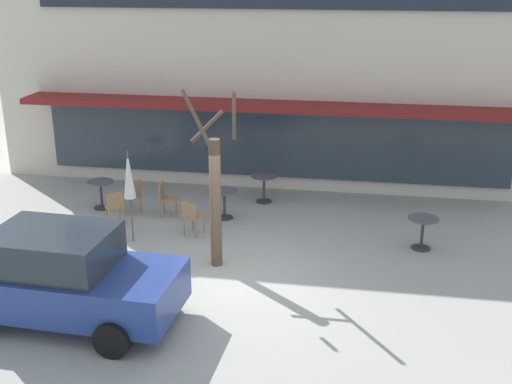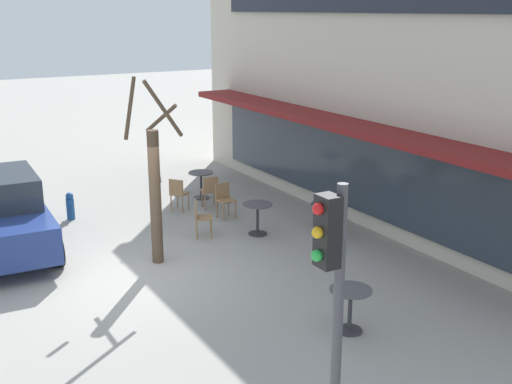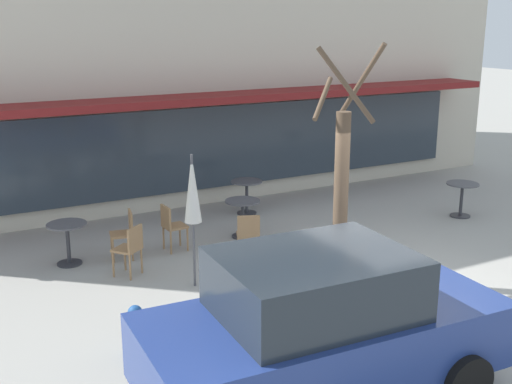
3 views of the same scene
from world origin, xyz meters
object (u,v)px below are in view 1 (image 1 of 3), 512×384
(patio_umbrella_green_folded, at_px, (129,176))
(cafe_chair_3, at_px, (192,215))
(cafe_table_streetside, at_px, (101,190))
(cafe_chair_0, at_px, (115,205))
(cafe_table_mid_patio, at_px, (264,184))
(fire_hydrant, at_px, (35,253))
(cafe_table_near_wall, at_px, (423,228))
(street_tree, at_px, (215,194))
(cafe_chair_2, at_px, (133,194))
(cafe_chair_1, at_px, (165,197))
(cafe_table_by_tree, at_px, (224,199))
(parked_sedan, at_px, (62,277))

(patio_umbrella_green_folded, xyz_separation_m, cafe_chair_3, (1.29, 0.57, -1.10))
(cafe_table_streetside, height_order, cafe_chair_0, cafe_chair_0)
(cafe_table_mid_patio, height_order, cafe_chair_0, cafe_chair_0)
(cafe_chair_0, xyz_separation_m, fire_hydrant, (-0.78, -2.63, -0.17))
(cafe_table_streetside, relative_size, cafe_chair_0, 0.85)
(cafe_chair_3, bearing_deg, fire_hydrant, -141.14)
(cafe_table_near_wall, bearing_deg, fire_hydrant, -163.46)
(cafe_chair_0, bearing_deg, cafe_table_streetside, 127.63)
(cafe_table_streetside, bearing_deg, street_tree, -36.65)
(cafe_chair_3, bearing_deg, cafe_table_near_wall, 1.64)
(cafe_chair_0, bearing_deg, cafe_chair_2, 78.17)
(cafe_table_streetside, xyz_separation_m, patio_umbrella_green_folded, (1.59, -1.96, 1.11))
(cafe_chair_2, bearing_deg, cafe_chair_1, -1.52)
(cafe_chair_0, bearing_deg, fire_hydrant, -106.49)
(cafe_table_by_tree, distance_m, cafe_chair_3, 1.35)
(patio_umbrella_green_folded, distance_m, cafe_chair_1, 2.07)
(cafe_chair_1, height_order, parked_sedan, parked_sedan)
(cafe_chair_1, xyz_separation_m, fire_hydrant, (-1.83, -3.46, -0.17))
(parked_sedan, bearing_deg, cafe_table_by_tree, 71.63)
(cafe_chair_1, distance_m, cafe_chair_3, 1.54)
(cafe_table_mid_patio, xyz_separation_m, cafe_chair_2, (-3.23, -1.42, 0.01))
(patio_umbrella_green_folded, distance_m, street_tree, 2.40)
(cafe_chair_3, bearing_deg, patio_umbrella_green_folded, -156.32)
(cafe_chair_0, height_order, cafe_chair_2, same)
(cafe_chair_1, bearing_deg, cafe_table_near_wall, -8.94)
(patio_umbrella_green_folded, bearing_deg, cafe_chair_2, 108.89)
(cafe_table_mid_patio, relative_size, cafe_chair_2, 0.85)
(cafe_chair_1, xyz_separation_m, cafe_chair_2, (-0.88, 0.02, 0.00))
(cafe_table_near_wall, xyz_separation_m, fire_hydrant, (-8.24, -2.45, -0.16))
(cafe_table_near_wall, distance_m, cafe_chair_0, 7.47)
(cafe_table_by_tree, height_order, fire_hydrant, cafe_table_by_tree)
(cafe_table_by_tree, distance_m, parked_sedan, 5.72)
(cafe_table_by_tree, relative_size, fire_hydrant, 1.08)
(cafe_table_by_tree, bearing_deg, patio_umbrella_green_folded, -135.25)
(cafe_table_mid_patio, distance_m, cafe_chair_0, 4.09)
(cafe_table_streetside, bearing_deg, fire_hydrant, -89.54)
(cafe_chair_1, bearing_deg, patio_umbrella_green_folded, -99.10)
(cafe_table_by_tree, height_order, cafe_chair_0, cafe_chair_0)
(patio_umbrella_green_folded, bearing_deg, parked_sedan, -89.69)
(cafe_table_by_tree, xyz_separation_m, cafe_chair_0, (-2.60, -0.90, 0.01))
(cafe_table_by_tree, relative_size, cafe_chair_0, 0.85)
(fire_hydrant, bearing_deg, patio_umbrella_green_folded, 47.98)
(cafe_chair_0, relative_size, parked_sedan, 0.21)
(cafe_table_streetside, distance_m, patio_umbrella_green_folded, 2.75)
(cafe_chair_2, bearing_deg, patio_umbrella_green_folded, -71.11)
(cafe_table_near_wall, bearing_deg, street_tree, -160.14)
(patio_umbrella_green_folded, bearing_deg, cafe_table_near_wall, 6.15)
(cafe_chair_3, bearing_deg, street_tree, -56.96)
(cafe_chair_2, xyz_separation_m, parked_sedan, (0.62, -5.37, 0.35))
(patio_umbrella_green_folded, distance_m, fire_hydrant, 2.65)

